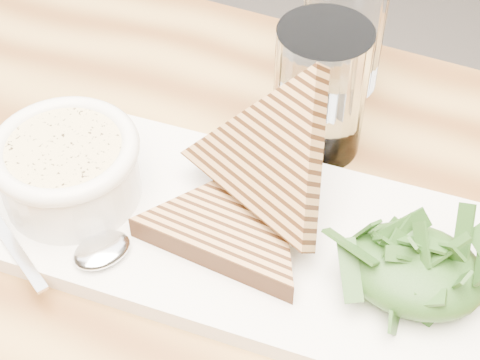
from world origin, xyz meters
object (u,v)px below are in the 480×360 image
(glass_far, at_px, (343,30))
(table_top, at_px, (147,296))
(platter, at_px, (231,232))
(soup_bowl, at_px, (70,175))
(glass_near, at_px, (320,91))

(glass_far, bearing_deg, table_top, -103.92)
(platter, relative_size, glass_far, 3.46)
(soup_bowl, height_order, glass_near, glass_near)
(soup_bowl, bearing_deg, glass_far, 56.85)
(platter, relative_size, glass_near, 3.35)
(table_top, bearing_deg, platter, 52.82)
(soup_bowl, bearing_deg, platter, 6.01)
(platter, bearing_deg, glass_near, 77.16)
(soup_bowl, xyz_separation_m, glass_far, (0.16, 0.24, 0.02))
(glass_near, height_order, glass_far, glass_near)
(glass_near, bearing_deg, glass_far, 93.44)
(table_top, xyz_separation_m, glass_far, (0.07, 0.29, 0.08))
(table_top, height_order, platter, platter)
(platter, distance_m, soup_bowl, 0.14)
(glass_far, bearing_deg, soup_bowl, -123.15)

